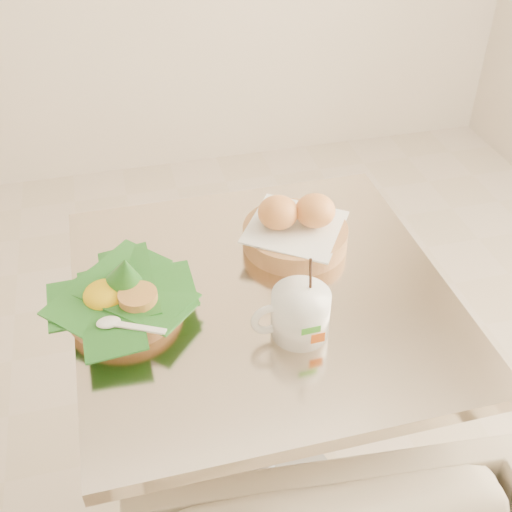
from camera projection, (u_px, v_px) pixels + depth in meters
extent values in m
cylinder|color=gray|center=(261.00, 501.00, 1.68)|extent=(0.44, 0.44, 0.03)
cylinder|color=gray|center=(261.00, 415.00, 1.45)|extent=(0.07, 0.07, 0.69)
cube|color=beige|center=(262.00, 297.00, 1.23)|extent=(0.70, 0.70, 0.03)
cylinder|color=tan|center=(124.00, 303.00, 1.16)|extent=(0.21, 0.21, 0.03)
cone|color=#1E5518|center=(124.00, 274.00, 1.13)|extent=(0.11, 0.12, 0.11)
ellipsoid|color=yellow|center=(105.00, 295.00, 1.15)|extent=(0.08, 0.08, 0.04)
cylinder|color=#CC9347|center=(138.00, 297.00, 1.13)|extent=(0.07, 0.07, 0.02)
cylinder|color=tan|center=(295.00, 236.00, 1.32)|extent=(0.22, 0.22, 0.04)
cube|color=white|center=(295.00, 227.00, 1.30)|extent=(0.25, 0.25, 0.01)
ellipsoid|color=orange|center=(278.00, 212.00, 1.28)|extent=(0.08, 0.08, 0.06)
ellipsoid|color=orange|center=(315.00, 211.00, 1.29)|extent=(0.08, 0.08, 0.06)
cylinder|color=white|center=(300.00, 314.00, 1.10)|extent=(0.10, 0.10, 0.09)
torus|color=white|center=(268.00, 319.00, 1.09)|extent=(0.06, 0.02, 0.06)
cylinder|color=#432013|center=(301.00, 296.00, 1.08)|extent=(0.09, 0.09, 0.01)
cylinder|color=black|center=(311.00, 280.00, 1.07)|extent=(0.03, 0.05, 0.13)
cube|color=green|center=(311.00, 331.00, 1.06)|extent=(0.03, 0.00, 0.01)
cube|color=orange|center=(318.00, 338.00, 1.08)|extent=(0.02, 0.00, 0.02)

